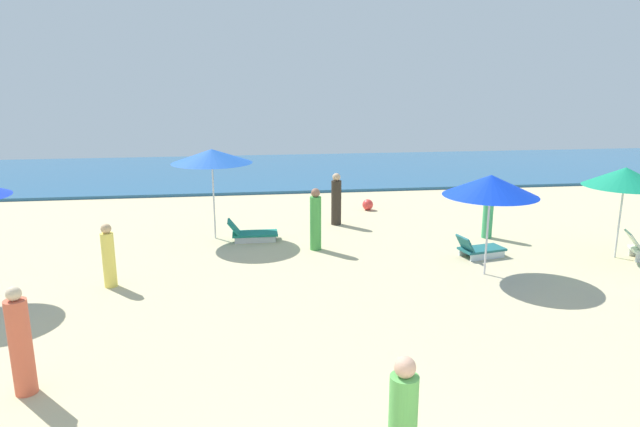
{
  "coord_description": "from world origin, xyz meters",
  "views": [
    {
      "loc": [
        -2.03,
        -3.77,
        4.71
      ],
      "look_at": [
        -0.19,
        9.71,
        1.38
      ],
      "focal_mm": 31.35,
      "sensor_mm": 36.0,
      "label": 1
    }
  ],
  "objects_px": {
    "lounge_chair_4_0": "(251,233)",
    "beachgoer_0": "(109,257)",
    "beachgoer_5": "(316,221)",
    "beach_ball_1": "(368,205)",
    "umbrella_4": "(212,156)",
    "beachgoer_1": "(488,212)",
    "beachgoer_3": "(336,200)",
    "umbrella_0": "(491,185)",
    "beachgoer_7": "(21,344)",
    "beachgoer_2": "(403,423)",
    "lounge_chair_0_0": "(479,249)",
    "umbrella_2": "(625,177)"
  },
  "relations": [
    {
      "from": "beachgoer_1",
      "to": "beachgoer_2",
      "type": "height_order",
      "value": "beachgoer_1"
    },
    {
      "from": "beachgoer_5",
      "to": "beachgoer_7",
      "type": "distance_m",
      "value": 8.53
    },
    {
      "from": "beachgoer_1",
      "to": "umbrella_2",
      "type": "bearing_deg",
      "value": 101.65
    },
    {
      "from": "lounge_chair_0_0",
      "to": "lounge_chair_4_0",
      "type": "bearing_deg",
      "value": 56.45
    },
    {
      "from": "umbrella_0",
      "to": "beachgoer_1",
      "type": "bearing_deg",
      "value": 65.24
    },
    {
      "from": "beachgoer_7",
      "to": "lounge_chair_4_0",
      "type": "bearing_deg",
      "value": 116.08
    },
    {
      "from": "umbrella_4",
      "to": "beachgoer_3",
      "type": "distance_m",
      "value": 4.34
    },
    {
      "from": "beachgoer_2",
      "to": "beachgoer_7",
      "type": "distance_m",
      "value": 5.79
    },
    {
      "from": "beachgoer_2",
      "to": "beach_ball_1",
      "type": "height_order",
      "value": "beachgoer_2"
    },
    {
      "from": "beachgoer_3",
      "to": "beachgoer_5",
      "type": "xyz_separation_m",
      "value": [
        -1.02,
        -2.62,
        0.02
      ]
    },
    {
      "from": "lounge_chair_0_0",
      "to": "beachgoer_3",
      "type": "height_order",
      "value": "beachgoer_3"
    },
    {
      "from": "beachgoer_3",
      "to": "lounge_chair_4_0",
      "type": "bearing_deg",
      "value": -64.49
    },
    {
      "from": "beachgoer_7",
      "to": "beach_ball_1",
      "type": "xyz_separation_m",
      "value": [
        7.81,
        11.14,
        -0.62
      ]
    },
    {
      "from": "umbrella_2",
      "to": "beachgoer_3",
      "type": "relative_size",
      "value": 1.44
    },
    {
      "from": "lounge_chair_0_0",
      "to": "beachgoer_2",
      "type": "height_order",
      "value": "beachgoer_2"
    },
    {
      "from": "beachgoer_1",
      "to": "beachgoer_7",
      "type": "height_order",
      "value": "beachgoer_7"
    },
    {
      "from": "umbrella_2",
      "to": "beachgoer_1",
      "type": "xyz_separation_m",
      "value": [
        -2.61,
        2.29,
        -1.41
      ]
    },
    {
      "from": "umbrella_2",
      "to": "beach_ball_1",
      "type": "relative_size",
      "value": 6.19
    },
    {
      "from": "lounge_chair_0_0",
      "to": "beachgoer_0",
      "type": "distance_m",
      "value": 9.36
    },
    {
      "from": "beachgoer_0",
      "to": "beachgoer_3",
      "type": "relative_size",
      "value": 0.88
    },
    {
      "from": "beachgoer_0",
      "to": "beachgoer_7",
      "type": "distance_m",
      "value": 4.48
    },
    {
      "from": "lounge_chair_0_0",
      "to": "beachgoer_1",
      "type": "bearing_deg",
      "value": -41.68
    },
    {
      "from": "beachgoer_1",
      "to": "umbrella_0",
      "type": "bearing_deg",
      "value": 28.16
    },
    {
      "from": "umbrella_4",
      "to": "beachgoer_1",
      "type": "xyz_separation_m",
      "value": [
        8.1,
        -1.03,
        -1.7
      ]
    },
    {
      "from": "umbrella_2",
      "to": "beachgoer_3",
      "type": "bearing_deg",
      "value": 147.13
    },
    {
      "from": "beach_ball_1",
      "to": "umbrella_4",
      "type": "bearing_deg",
      "value": -150.93
    },
    {
      "from": "umbrella_4",
      "to": "beachgoer_5",
      "type": "relative_size",
      "value": 1.54
    },
    {
      "from": "lounge_chair_4_0",
      "to": "beach_ball_1",
      "type": "relative_size",
      "value": 3.69
    },
    {
      "from": "umbrella_0",
      "to": "beach_ball_1",
      "type": "bearing_deg",
      "value": 100.94
    },
    {
      "from": "umbrella_4",
      "to": "beachgoer_3",
      "type": "height_order",
      "value": "umbrella_4"
    },
    {
      "from": "beachgoer_5",
      "to": "umbrella_0",
      "type": "bearing_deg",
      "value": 48.04
    },
    {
      "from": "umbrella_0",
      "to": "umbrella_4",
      "type": "relative_size",
      "value": 0.92
    },
    {
      "from": "umbrella_2",
      "to": "beachgoer_2",
      "type": "relative_size",
      "value": 1.51
    },
    {
      "from": "umbrella_4",
      "to": "lounge_chair_4_0",
      "type": "distance_m",
      "value": 2.52
    },
    {
      "from": "lounge_chair_0_0",
      "to": "beach_ball_1",
      "type": "relative_size",
      "value": 3.46
    },
    {
      "from": "lounge_chair_4_0",
      "to": "beachgoer_0",
      "type": "xyz_separation_m",
      "value": [
        -3.27,
        -3.3,
        0.49
      ]
    },
    {
      "from": "umbrella_0",
      "to": "beachgoer_7",
      "type": "xyz_separation_m",
      "value": [
        -9.18,
        -4.1,
        -1.4
      ]
    },
    {
      "from": "beachgoer_1",
      "to": "beach_ball_1",
      "type": "distance_m",
      "value": 4.9
    },
    {
      "from": "beachgoer_1",
      "to": "beach_ball_1",
      "type": "relative_size",
      "value": 4.12
    },
    {
      "from": "beachgoer_5",
      "to": "beach_ball_1",
      "type": "relative_size",
      "value": 4.43
    },
    {
      "from": "umbrella_0",
      "to": "lounge_chair_4_0",
      "type": "bearing_deg",
      "value": 146.81
    },
    {
      "from": "lounge_chair_0_0",
      "to": "beachgoer_1",
      "type": "distance_m",
      "value": 2.1
    },
    {
      "from": "umbrella_4",
      "to": "beachgoer_5",
      "type": "height_order",
      "value": "umbrella_4"
    },
    {
      "from": "umbrella_0",
      "to": "beachgoer_3",
      "type": "height_order",
      "value": "umbrella_0"
    },
    {
      "from": "lounge_chair_4_0",
      "to": "beachgoer_1",
      "type": "bearing_deg",
      "value": -94.82
    },
    {
      "from": "umbrella_4",
      "to": "beachgoer_0",
      "type": "distance_m",
      "value": 4.66
    },
    {
      "from": "beachgoer_0",
      "to": "beachgoer_2",
      "type": "distance_m",
      "value": 8.61
    },
    {
      "from": "umbrella_4",
      "to": "beachgoer_2",
      "type": "distance_m",
      "value": 11.26
    },
    {
      "from": "umbrella_2",
      "to": "beachgoer_1",
      "type": "distance_m",
      "value": 3.75
    },
    {
      "from": "umbrella_2",
      "to": "beachgoer_0",
      "type": "height_order",
      "value": "umbrella_2"
    }
  ]
}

